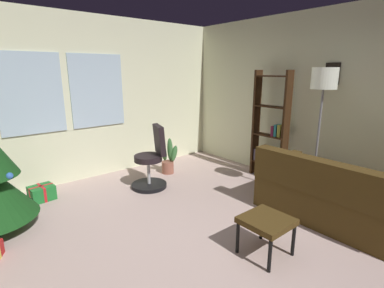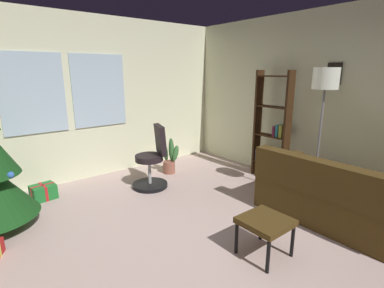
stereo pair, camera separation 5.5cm
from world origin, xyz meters
TOP-DOWN VIEW (x-y plane):
  - ground_plane at (0.00, 0.00)m, footprint 5.04×6.36m
  - wall_back_with_windows at (-0.02, 3.23)m, footprint 5.04×0.12m
  - wall_right_with_frames at (2.57, -0.00)m, footprint 0.12×6.36m
  - couch at (1.83, -0.34)m, footprint 1.62×1.81m
  - footstool at (0.44, -0.12)m, footprint 0.46×0.45m
  - gift_box_green at (-1.00, 2.73)m, footprint 0.35×0.30m
  - office_chair at (0.50, 2.12)m, footprint 0.58×0.56m
  - bookshelf at (2.30, 1.20)m, footprint 0.18×0.64m
  - floor_lamp at (2.05, 0.24)m, footprint 0.34×0.34m
  - potted_plant at (1.08, 2.49)m, footprint 0.38×0.28m

SIDE VIEW (x-z plane):
  - ground_plane at x=0.00m, z-range -0.10..0.00m
  - gift_box_green at x=-1.00m, z-range 0.00..0.21m
  - potted_plant at x=1.08m, z-range -0.06..0.59m
  - couch at x=1.83m, z-range -0.13..0.71m
  - footstool at x=0.44m, z-range 0.15..0.55m
  - office_chair at x=0.50m, z-range -0.10..0.90m
  - bookshelf at x=2.30m, z-range -0.12..1.72m
  - wall_right_with_frames at x=2.57m, z-range 0.00..2.72m
  - wall_back_with_windows at x=-0.02m, z-range 0.01..2.72m
  - floor_lamp at x=2.05m, z-range 0.64..2.51m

